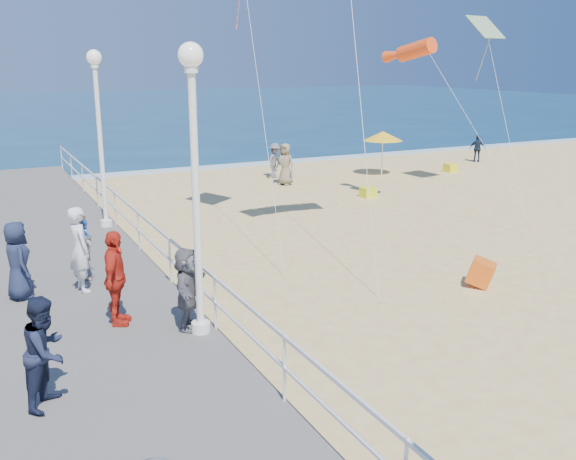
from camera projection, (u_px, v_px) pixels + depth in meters
name	position (u px, v px, depth m)	size (l,w,h in m)	color
ground	(425.00, 305.00, 14.63)	(160.00, 160.00, 0.00)	#E4C477
ocean	(55.00, 111.00, 70.87)	(160.00, 90.00, 0.05)	navy
surf_line	(169.00, 170.00, 32.36)	(160.00, 1.20, 0.04)	white
boardwalk	(86.00, 364.00, 11.35)	(5.00, 44.00, 0.40)	slate
railing	(215.00, 287.00, 12.13)	(0.05, 42.00, 0.55)	white
lamp_post_mid	(195.00, 162.00, 11.39)	(0.44, 0.44, 5.32)	white
lamp_post_far	(99.00, 121.00, 19.17)	(0.44, 0.44, 5.32)	white
woman_holding_toddler	(80.00, 249.00, 14.19)	(0.70, 0.46, 1.92)	white
toddler_held	(85.00, 236.00, 14.32)	(0.35, 0.28, 0.73)	#3575C8
spectator_3	(115.00, 279.00, 12.35)	(1.11, 0.46, 1.89)	red
spectator_4	(18.00, 260.00, 13.75)	(0.84, 0.54, 1.71)	#1B223C
spectator_5	(187.00, 288.00, 12.22)	(1.50, 0.48, 1.61)	slate
spectator_6	(84.00, 245.00, 15.02)	(0.61, 0.40, 1.66)	#7C6C56
spectator_7	(46.00, 351.00, 9.45)	(0.83, 0.65, 1.71)	#181E35
beach_walker_a	(275.00, 160.00, 30.32)	(1.07, 0.61, 1.65)	#5E5D63
beach_walker_b	(478.00, 149.00, 35.06)	(0.87, 0.36, 1.48)	#192537
beach_walker_c	(285.00, 164.00, 28.54)	(0.91, 0.59, 1.87)	#817459
box_kite	(481.00, 275.00, 15.76)	(0.55, 0.55, 0.60)	red
beach_umbrella	(383.00, 136.00, 30.63)	(1.90, 1.90, 2.14)	white
beach_chair_left	(368.00, 192.00, 26.13)	(0.55, 0.55, 0.40)	#E3F219
beach_chair_right	(451.00, 168.00, 32.10)	(0.55, 0.55, 0.40)	yellow
kite_windsock	(416.00, 50.00, 22.60)	(0.56, 0.56, 2.43)	#FF4915
kite_diamond_multi	(486.00, 27.00, 25.69)	(1.36, 1.36, 0.02)	#18BCD3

